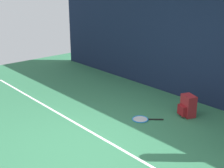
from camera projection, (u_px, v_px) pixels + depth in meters
ground_plane at (94, 147)px, 5.10m from camera, size 12.00×12.00×0.00m
back_fence at (204, 45)px, 6.56m from camera, size 10.00×0.10×2.60m
court_line at (107, 141)px, 5.28m from camera, size 9.00×0.05×0.00m
tennis_racket at (142, 119)px, 6.07m from camera, size 0.54×0.57×0.03m
backpack at (188, 106)px, 6.18m from camera, size 0.35×0.36×0.44m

